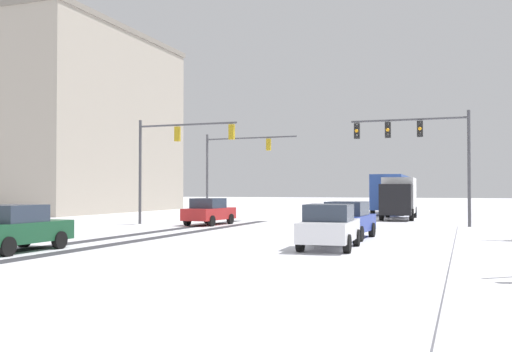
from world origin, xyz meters
name	(u,v)px	position (x,y,z in m)	size (l,w,h in m)	color
wheel_track_left_lane	(121,243)	(-3.46, 15.64, 0.00)	(0.76, 34.42, 0.01)	#38383D
wheel_track_right_lane	(82,242)	(-5.32, 15.64, 0.00)	(0.80, 34.42, 0.01)	#38383D
traffic_signal_near_left	(173,148)	(-7.38, 27.29, 4.67)	(6.64, 0.41, 6.50)	#47474C
traffic_signal_near_right	(420,142)	(7.10, 29.25, 4.81)	(6.52, 0.40, 6.50)	#47474C
traffic_signal_far_left	(232,159)	(-7.54, 37.19, 4.52)	(7.53, 0.51, 6.50)	#47474C
car_red_lead	(209,211)	(-5.18, 27.80, 0.82)	(2.00, 4.18, 1.62)	red
car_blue_second	(348,220)	(4.63, 20.91, 0.82)	(1.97, 4.17, 1.62)	#233899
car_white_third	(329,226)	(4.86, 16.28, 0.82)	(2.00, 4.19, 1.62)	silver
car_dark_green_fourth	(15,228)	(-5.14, 11.69, 0.82)	(1.84, 4.10, 1.62)	#194C2D
bus_oncoming	(392,191)	(3.34, 47.89, 1.99)	(2.90, 11.06, 3.38)	#284793
box_truck_delivery	(399,197)	(4.92, 38.90, 1.63)	(2.50, 7.47, 3.02)	black
office_building_far_left_block	(41,124)	(-30.75, 42.92, 8.72)	(21.53, 21.61, 17.42)	#A89E8E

